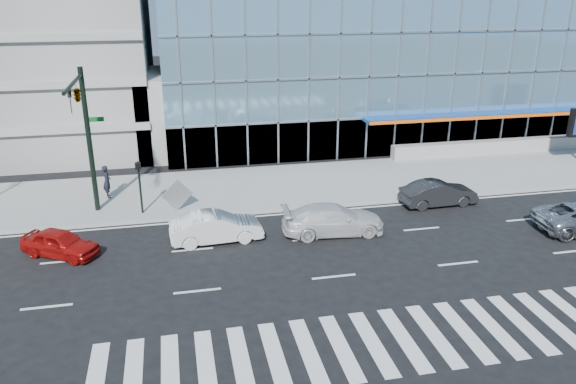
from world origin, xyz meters
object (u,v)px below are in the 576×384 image
ped_signal_post (139,179)px  white_suv (333,219)px  white_sedan (216,227)px  tilted_panel (177,195)px  traffic_signal (81,110)px  dark_sedan (438,193)px  red_sedan (60,243)px  pedestrian (107,181)px

ped_signal_post → white_suv: (9.75, -4.46, -1.37)m
white_sedan → tilted_panel: size_ratio=3.53×
traffic_signal → white_sedan: bearing=-31.4°
ped_signal_post → dark_sedan: bearing=-6.6°
dark_sedan → red_sedan: bearing=94.2°
white_suv → dark_sedan: white_suv is taller
traffic_signal → red_sedan: (-1.14, -3.88, -5.52)m
dark_sedan → pedestrian: pedestrian is taller
white_sedan → pedestrian: size_ratio=2.33×
white_suv → red_sedan: size_ratio=1.39×
white_suv → dark_sedan: bearing=-67.4°
dark_sedan → pedestrian: size_ratio=2.25×
traffic_signal → white_sedan: traffic_signal is taller
tilted_panel → white_sedan: bearing=-85.0°
dark_sedan → pedestrian: 19.59m
white_sedan → dark_sedan: white_sedan is taller
tilted_panel → white_suv: bearing=-47.9°
traffic_signal → white_suv: (12.25, -4.08, -5.40)m
tilted_panel → ped_signal_post: bearing=163.9°
white_sedan → dark_sedan: size_ratio=1.03×
white_sedan → pedestrian: (-5.83, 7.22, 0.38)m
traffic_signal → pedestrian: bearing=82.9°
white_sedan → red_sedan: (-7.39, -0.07, -0.11)m
traffic_signal → white_suv: bearing=-18.4°
pedestrian → red_sedan: bearing=151.5°
white_suv → red_sedan: 13.39m
white_sedan → tilted_panel: 4.61m
traffic_signal → pedestrian: size_ratio=4.06×
white_suv → tilted_panel: (-7.78, 4.51, 0.30)m
traffic_signal → pedestrian: (0.42, 3.41, -5.03)m
white_suv → tilted_panel: 9.00m
traffic_signal → white_sedan: size_ratio=1.74×
dark_sedan → red_sedan: (-20.51, -2.31, -0.08)m
traffic_signal → dark_sedan: bearing=-4.6°
white_sedan → traffic_signal: bearing=55.0°
white_suv → pedestrian: size_ratio=2.68×
ped_signal_post → pedestrian: ped_signal_post is taller
ped_signal_post → traffic_signal: bearing=-171.5°
white_suv → pedestrian: pedestrian is taller
pedestrian → white_suv: bearing=-138.7°
ped_signal_post → pedestrian: bearing=124.3°
traffic_signal → pedestrian: 6.09m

